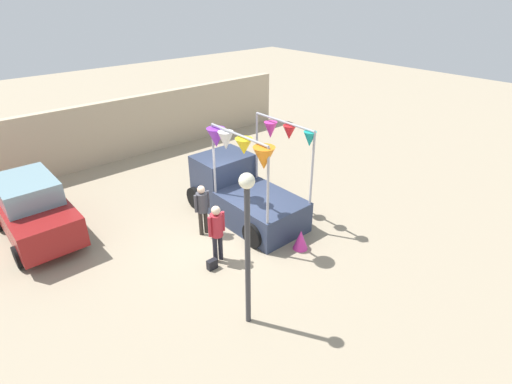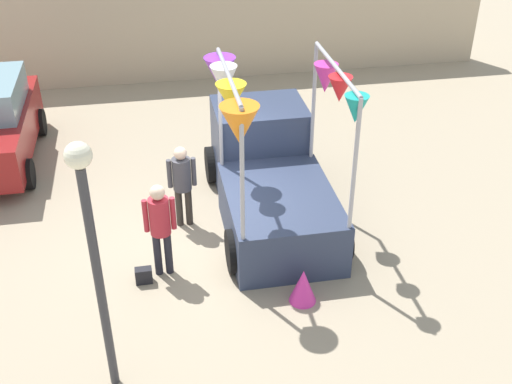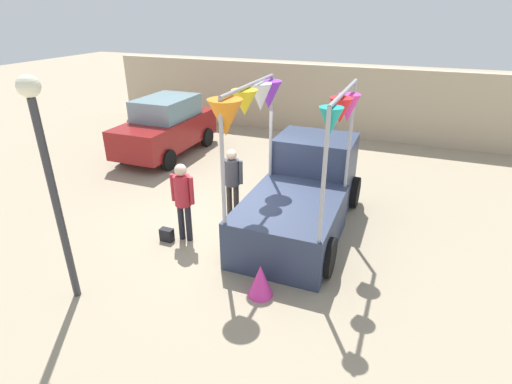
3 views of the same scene
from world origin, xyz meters
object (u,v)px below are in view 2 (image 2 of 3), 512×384
(person_vendor, at_px, (182,179))
(vendor_truck, at_px, (268,170))
(street_lamp, at_px, (92,238))
(handbag, at_px, (144,275))
(folded_kite_bundle_magenta, at_px, (303,286))
(person_customer, at_px, (160,222))

(person_vendor, bearing_deg, vendor_truck, 6.39)
(street_lamp, bearing_deg, handbag, 77.23)
(folded_kite_bundle_magenta, bearing_deg, vendor_truck, 90.85)
(vendor_truck, xyz_separation_m, person_vendor, (-1.63, -0.18, 0.07))
(handbag, bearing_deg, vendor_truck, 35.96)
(vendor_truck, distance_m, person_vendor, 1.64)
(vendor_truck, distance_m, person_customer, 2.63)
(person_vendor, xyz_separation_m, folded_kite_bundle_magenta, (1.67, -2.52, -0.69))
(vendor_truck, height_order, handbag, vendor_truck)
(vendor_truck, xyz_separation_m, street_lamp, (-2.93, -3.87, 1.54))
(vendor_truck, relative_size, handbag, 14.82)
(person_customer, distance_m, person_vendor, 1.48)
(vendor_truck, height_order, street_lamp, street_lamp)
(handbag, bearing_deg, folded_kite_bundle_magenta, -20.32)
(vendor_truck, xyz_separation_m, person_customer, (-2.10, -1.58, 0.13))
(folded_kite_bundle_magenta, bearing_deg, person_customer, 152.34)
(street_lamp, distance_m, folded_kite_bundle_magenta, 3.85)
(handbag, distance_m, folded_kite_bundle_magenta, 2.66)
(handbag, relative_size, folded_kite_bundle_magenta, 0.47)
(person_customer, bearing_deg, person_vendor, 71.29)
(person_customer, xyz_separation_m, folded_kite_bundle_magenta, (2.14, -1.12, -0.75))
(vendor_truck, height_order, person_customer, vendor_truck)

